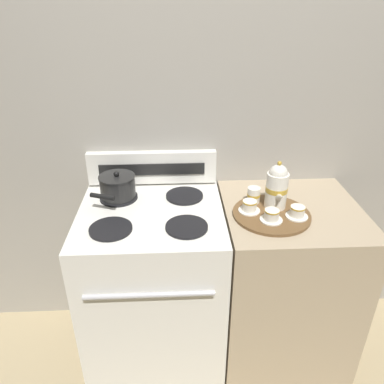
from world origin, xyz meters
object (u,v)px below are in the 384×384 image
teapot (277,187)px  creamer_jug (254,195)px  stove (155,286)px  teacup_right (272,215)px  serving_tray (271,214)px  teacup_front (249,206)px  saucepan (117,186)px  teacup_left (297,212)px

teapot → creamer_jug: teapot is taller
stove → teacup_right: 0.75m
creamer_jug → teacup_right: bearing=-75.0°
teapot → teacup_right: (-0.05, -0.12, -0.08)m
creamer_jug → serving_tray: bearing=-59.9°
teapot → teacup_front: size_ratio=2.31×
creamer_jug → teacup_front: bearing=-112.2°
stove → saucepan: size_ratio=3.61×
serving_tray → creamer_jug: (-0.06, 0.11, 0.04)m
teapot → stove: bearing=179.5°
teacup_left → creamer_jug: bearing=138.5°
teacup_front → teapot: bearing=13.4°
saucepan → creamer_jug: (0.66, -0.09, -0.02)m
saucepan → teacup_front: (0.63, -0.18, -0.03)m
saucepan → creamer_jug: 0.67m
serving_tray → teacup_right: size_ratio=3.54×
teapot → teacup_right: bearing=-111.5°
teacup_front → creamer_jug: creamer_jug is taller
saucepan → teacup_left: bearing=-16.0°
saucepan → teacup_front: bearing=-15.8°
teacup_front → saucepan: bearing=164.2°
serving_tray → teacup_front: 0.11m
teacup_left → stove: bearing=171.7°
teacup_left → teacup_right: bearing=-169.0°
teacup_front → serving_tray: bearing=-12.6°
serving_tray → stove: bearing=174.1°
teacup_left → teacup_right: 0.13m
saucepan → creamer_jug: size_ratio=3.43×
serving_tray → creamer_jug: bearing=120.1°
stove → teapot: (0.59, -0.01, 0.58)m
teacup_front → creamer_jug: 0.10m
saucepan → teacup_left: saucepan is taller
stove → teapot: size_ratio=3.98×
serving_tray → teapot: size_ratio=1.53×
teacup_left → creamer_jug: creamer_jug is taller
teacup_left → teacup_right: (-0.12, -0.02, 0.00)m
teacup_front → teacup_right: bearing=-46.0°
teapot → teacup_left: bearing=-50.2°
serving_tray → creamer_jug: 0.14m
stove → creamer_jug: 0.71m
teacup_front → creamer_jug: size_ratio=1.35×
teacup_right → creamer_jug: size_ratio=1.35×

